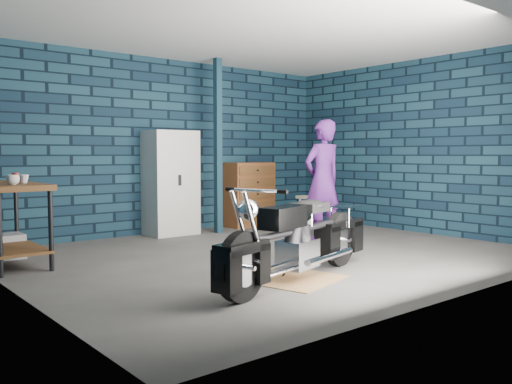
% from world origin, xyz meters
% --- Properties ---
extents(ground, '(6.00, 6.00, 0.00)m').
position_xyz_m(ground, '(0.00, 0.00, 0.00)').
color(ground, '#53504D').
rests_on(ground, ground).
extents(room_walls, '(6.02, 5.01, 2.71)m').
position_xyz_m(room_walls, '(0.00, 0.55, 1.90)').
color(room_walls, black).
rests_on(room_walls, ground).
extents(support_post, '(0.10, 0.10, 2.70)m').
position_xyz_m(support_post, '(0.55, 1.95, 1.35)').
color(support_post, '#122D3A').
rests_on(support_post, ground).
extents(workbench, '(0.60, 1.40, 0.91)m').
position_xyz_m(workbench, '(-2.68, 1.39, 0.46)').
color(workbench, brown).
rests_on(workbench, ground).
extents(drip_mat, '(0.99, 0.85, 0.01)m').
position_xyz_m(drip_mat, '(-0.70, -1.19, 0.00)').
color(drip_mat, brown).
rests_on(drip_mat, ground).
extents(motorcycle, '(2.20, 1.13, 0.94)m').
position_xyz_m(motorcycle, '(-0.70, -1.19, 0.47)').
color(motorcycle, black).
rests_on(motorcycle, ground).
extents(person, '(0.66, 0.46, 1.72)m').
position_xyz_m(person, '(1.29, 0.41, 0.86)').
color(person, '#4F1D6E').
rests_on(person, ground).
extents(storage_bin, '(0.46, 0.33, 0.29)m').
position_xyz_m(storage_bin, '(-2.66, 1.79, 0.14)').
color(storage_bin, gray).
rests_on(storage_bin, ground).
extents(locker, '(0.74, 0.53, 1.58)m').
position_xyz_m(locker, '(-0.13, 2.23, 0.79)').
color(locker, silver).
rests_on(locker, ground).
extents(tool_chest, '(0.81, 0.45, 1.09)m').
position_xyz_m(tool_chest, '(1.40, 2.23, 0.54)').
color(tool_chest, brown).
rests_on(tool_chest, ground).
extents(shop_stool, '(0.41, 0.41, 0.56)m').
position_xyz_m(shop_stool, '(1.77, 1.26, 0.28)').
color(shop_stool, beige).
rests_on(shop_stool, ground).
extents(cup_a, '(0.14, 0.14, 0.10)m').
position_xyz_m(cup_a, '(-2.73, 0.99, 0.96)').
color(cup_a, beige).
rests_on(cup_a, workbench).
extents(cup_b, '(0.13, 0.13, 0.09)m').
position_xyz_m(cup_b, '(-2.55, 1.23, 0.96)').
color(cup_b, beige).
rests_on(cup_b, workbench).
extents(mug_red, '(0.10, 0.10, 0.11)m').
position_xyz_m(mug_red, '(-2.56, 1.52, 0.96)').
color(mug_red, '#A41B15').
rests_on(mug_red, workbench).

